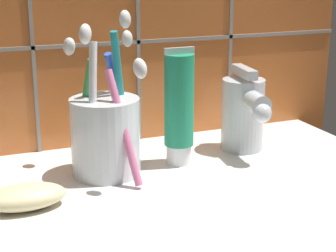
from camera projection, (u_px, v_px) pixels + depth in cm
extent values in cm
cube|color=white|center=(182.00, 195.00, 63.97)|extent=(56.93, 38.02, 2.00)
cube|color=#C6662D|center=(126.00, 4.00, 75.30)|extent=(66.93, 1.50, 42.04)
cube|color=gray|center=(128.00, 43.00, 76.00)|extent=(66.93, 0.24, 0.50)
cube|color=gray|center=(30.00, 8.00, 69.93)|extent=(0.50, 0.24, 42.04)
cube|color=gray|center=(138.00, 4.00, 75.06)|extent=(0.50, 0.24, 42.04)
cube|color=gray|center=(232.00, 1.00, 80.19)|extent=(0.50, 0.24, 42.04)
cylinder|color=silver|center=(105.00, 137.00, 66.46)|extent=(8.24, 8.24, 9.29)
cylinder|color=teal|center=(121.00, 99.00, 67.50)|extent=(3.17, 3.13, 16.69)
ellipsoid|color=white|center=(125.00, 19.00, 66.14)|extent=(2.35, 2.34, 2.44)
cylinder|color=blue|center=(119.00, 105.00, 69.99)|extent=(4.80, 5.27, 14.15)
ellipsoid|color=white|center=(127.00, 39.00, 70.52)|extent=(2.55, 2.64, 2.66)
cylinder|color=green|center=(84.00, 113.00, 67.44)|extent=(2.70, 4.79, 13.66)
ellipsoid|color=white|center=(69.00, 46.00, 66.76)|extent=(2.07, 2.57, 2.59)
cylinder|color=white|center=(92.00, 112.00, 63.64)|extent=(2.46, 2.84, 15.79)
ellipsoid|color=white|center=(85.00, 34.00, 60.03)|extent=(2.22, 2.34, 2.39)
cylinder|color=pink|center=(124.00, 128.00, 63.30)|extent=(2.87, 6.19, 12.78)
ellipsoid|color=white|center=(140.00, 68.00, 58.95)|extent=(2.02, 2.72, 2.69)
cylinder|color=white|center=(179.00, 154.00, 70.85)|extent=(3.12, 3.12, 2.51)
cylinder|color=#1E8C60|center=(179.00, 100.00, 68.85)|extent=(3.66, 3.66, 11.41)
cube|color=silver|center=(179.00, 51.00, 67.10)|extent=(3.85, 0.36, 0.80)
cylinder|color=silver|center=(243.00, 114.00, 75.27)|extent=(5.69, 5.69, 9.63)
cylinder|color=silver|center=(253.00, 100.00, 71.61)|extent=(3.34, 6.50, 2.56)
sphere|color=silver|center=(262.00, 113.00, 68.97)|extent=(2.39, 2.39, 2.39)
cube|color=silver|center=(244.00, 72.00, 73.59)|extent=(2.15, 6.13, 1.20)
ellipsoid|color=beige|center=(25.00, 197.00, 58.00)|extent=(8.45, 4.82, 2.54)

